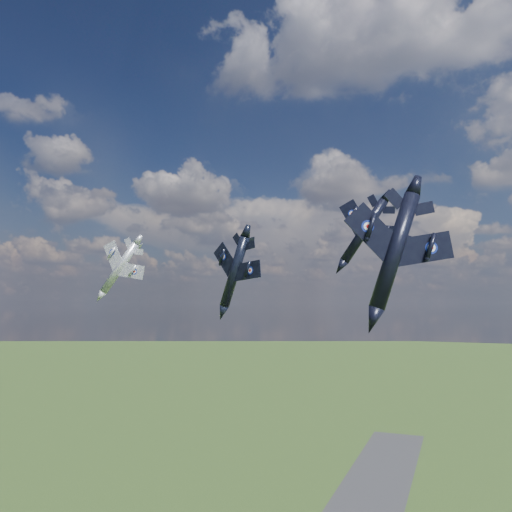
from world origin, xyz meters
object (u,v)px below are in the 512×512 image
at_px(jet_high_navy, 364,231).
at_px(jet_left_silver, 120,268).
at_px(jet_lead_navy, 235,272).
at_px(jet_right_navy, 395,251).

distance_m(jet_high_navy, jet_left_silver, 49.91).
bearing_deg(jet_high_navy, jet_left_silver, 173.88).
distance_m(jet_lead_navy, jet_left_silver, 39.58).
height_order(jet_lead_navy, jet_high_navy, jet_high_navy).
bearing_deg(jet_high_navy, jet_lead_navy, -135.32).
bearing_deg(jet_left_silver, jet_right_navy, -34.56).
distance_m(jet_right_navy, jet_high_navy, 33.71).
bearing_deg(jet_lead_navy, jet_left_silver, 170.65).
bearing_deg(jet_left_silver, jet_high_navy, -6.67).
distance_m(jet_right_navy, jet_left_silver, 67.46).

